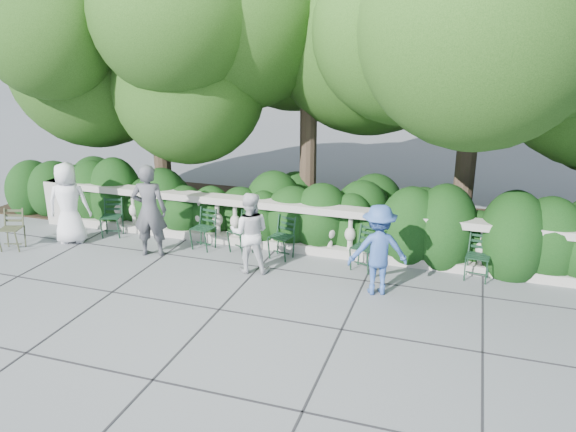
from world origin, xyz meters
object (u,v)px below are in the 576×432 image
(chair_e, at_px, (359,272))
(person_woman_grey, at_px, (150,211))
(chair_weathered, at_px, (11,252))
(person_casual_man, at_px, (250,233))
(person_older_blue, at_px, (378,250))
(chair_b, at_px, (111,238))
(chair_d, at_px, (277,260))
(chair_a, at_px, (200,251))
(chair_c, at_px, (236,255))
(chair_f, at_px, (474,283))
(person_businessman, at_px, (69,203))

(chair_e, bearing_deg, person_woman_grey, -157.40)
(chair_weathered, distance_m, person_casual_man, 5.04)
(person_older_blue, bearing_deg, chair_b, -28.35)
(chair_d, bearing_deg, chair_a, -165.70)
(chair_b, xyz_separation_m, chair_c, (2.91, 0.01, 0.00))
(chair_b, bearing_deg, person_woman_grey, -38.72)
(chair_c, height_order, chair_d, same)
(chair_f, xyz_separation_m, chair_weathered, (-8.89, -1.43, 0.00))
(chair_c, distance_m, chair_d, 0.87)
(chair_f, xyz_separation_m, person_older_blue, (-1.59, -0.93, 0.78))
(chair_weathered, relative_size, person_woman_grey, 0.46)
(chair_c, bearing_deg, chair_e, 21.68)
(chair_e, xyz_separation_m, person_businessman, (-6.03, -0.36, 0.86))
(chair_a, distance_m, person_businessman, 2.92)
(chair_a, relative_size, person_older_blue, 0.54)
(chair_c, bearing_deg, chair_d, 21.91)
(chair_a, relative_size, chair_weathered, 1.00)
(person_businessman, bearing_deg, chair_b, -166.19)
(chair_d, bearing_deg, chair_c, -168.64)
(chair_d, height_order, person_woman_grey, person_woman_grey)
(chair_b, height_order, chair_d, same)
(person_woman_grey, distance_m, person_casual_man, 2.15)
(chair_b, xyz_separation_m, chair_weathered, (-1.46, -1.30, 0.00))
(person_older_blue, bearing_deg, person_businessman, -23.78)
(chair_d, distance_m, person_casual_man, 1.02)
(person_woman_grey, bearing_deg, chair_weathered, 1.19)
(chair_f, height_order, person_businessman, person_businessman)
(chair_d, height_order, person_casual_man, person_casual_man)
(chair_f, bearing_deg, chair_weathered, -164.33)
(chair_c, xyz_separation_m, chair_e, (2.49, -0.08, 0.00))
(chair_e, height_order, chair_f, same)
(chair_f, bearing_deg, person_woman_grey, -167.44)
(chair_weathered, bearing_deg, person_older_blue, -13.35)
(chair_a, xyz_separation_m, person_casual_man, (1.34, -0.58, 0.75))
(chair_c, relative_size, chair_d, 1.00)
(chair_b, bearing_deg, person_casual_man, -28.06)
(chair_e, distance_m, person_older_blue, 1.15)
(chair_b, bearing_deg, chair_e, -18.44)
(chair_c, bearing_deg, person_woman_grey, -138.18)
(chair_b, height_order, person_older_blue, person_older_blue)
(chair_e, relative_size, person_businessman, 0.49)
(chair_b, distance_m, chair_e, 5.40)
(person_businessman, bearing_deg, chair_e, 162.51)
(chair_b, height_order, person_woman_grey, person_woman_grey)
(person_casual_man, bearing_deg, chair_e, -177.36)
(chair_a, bearing_deg, person_casual_man, -14.46)
(chair_b, distance_m, chair_c, 2.91)
(person_businessman, height_order, person_woman_grey, person_woman_grey)
(chair_d, bearing_deg, person_woman_grey, -155.57)
(chair_weathered, xyz_separation_m, person_casual_man, (4.94, 0.66, 0.75))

